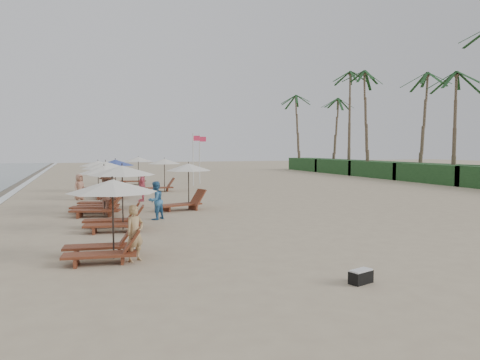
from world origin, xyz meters
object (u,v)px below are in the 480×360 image
object	(u,v)px
lounger_station_0	(105,216)
lounger_station_1	(116,197)
beachgoer_far_b	(79,187)
flag_pole_near	(194,156)
lounger_station_2	(98,192)
inland_station_1	(162,172)
beachgoer_near	(135,233)
beachgoer_mid_b	(107,194)
beachgoer_far_a	(142,186)
inland_station_0	(184,183)
beachgoer_mid_a	(156,200)
duffel_bag	(361,276)
lounger_station_3	(101,185)
lounger_station_4	(112,179)
lounger_station_5	(95,175)
inland_station_2	(135,169)

from	to	relation	value
lounger_station_0	lounger_station_1	xyz separation A→B (m)	(0.61, 4.55, 0.02)
beachgoer_far_b	flag_pole_near	bearing A→B (deg)	1.87
lounger_station_2	inland_station_1	bearing A→B (deg)	66.18
beachgoer_near	beachgoer_mid_b	bearing A→B (deg)	60.43
lounger_station_2	beachgoer_far_a	xyz separation A→B (m)	(2.53, 4.73, -0.16)
inland_station_0	beachgoer_mid_a	world-z (taller)	inland_station_0
beachgoer_far_a	duffel_bag	size ratio (longest dim) A/B	2.80
beachgoer_mid_a	duffel_bag	world-z (taller)	beachgoer_mid_a
beachgoer_near	lounger_station_1	bearing A→B (deg)	60.45
lounger_station_0	beachgoer_near	bearing A→B (deg)	-33.22
beachgoer_mid_a	beachgoer_mid_b	size ratio (longest dim) A/B	0.86
lounger_station_3	lounger_station_4	world-z (taller)	lounger_station_3
lounger_station_1	beachgoer_mid_b	size ratio (longest dim) A/B	1.45
inland_station_0	inland_station_1	bearing A→B (deg)	86.65
beachgoer_mid_a	beachgoer_far_a	size ratio (longest dim) A/B	0.94
lounger_station_2	beachgoer_far_b	distance (m)	6.61
lounger_station_5	beachgoer_mid_b	xyz separation A→B (m)	(0.15, -11.56, -0.20)
duffel_bag	beachgoer_mid_a	bearing A→B (deg)	105.09
lounger_station_3	lounger_station_1	bearing A→B (deg)	-87.81
inland_station_0	beachgoer_far_a	size ratio (longest dim) A/B	1.67
lounger_station_5	beachgoer_mid_a	xyz separation A→B (m)	(1.96, -13.74, -0.33)
inland_station_1	inland_station_2	world-z (taller)	same
beachgoer_mid_b	beachgoer_far_b	bearing A→B (deg)	-18.97
inland_station_1	beachgoer_near	size ratio (longest dim) A/B	1.83
duffel_bag	lounger_station_2	bearing A→B (deg)	111.62
beachgoer_far_b	flag_pole_near	xyz separation A→B (m)	(8.51, 7.57, 1.56)
beachgoer_far_b	duffel_bag	size ratio (longest dim) A/B	2.43
lounger_station_1	beachgoer_near	world-z (taller)	lounger_station_1
lounger_station_3	inland_station_2	bearing A→B (deg)	77.43
duffel_bag	flag_pole_near	size ratio (longest dim) A/B	0.15
inland_station_2	beachgoer_near	distance (m)	26.25
inland_station_2	beachgoer_mid_b	xyz separation A→B (m)	(-3.16, -16.98, -0.36)
lounger_station_5	beachgoer_far_b	world-z (taller)	lounger_station_5
lounger_station_5	inland_station_2	bearing A→B (deg)	58.58
lounger_station_1	beachgoer_far_b	world-z (taller)	lounger_station_1
lounger_station_1	beachgoer_near	distance (m)	5.04
lounger_station_0	inland_station_1	xyz separation A→B (m)	(4.71, 18.99, 0.19)
lounger_station_3	lounger_station_4	bearing A→B (deg)	80.41
lounger_station_2	beachgoer_far_b	bearing A→B (deg)	96.81
lounger_station_0	lounger_station_1	size ratio (longest dim) A/B	0.96
lounger_station_3	beachgoer_mid_a	bearing A→B (deg)	-65.57
beachgoer_far_b	lounger_station_3	bearing A→B (deg)	-116.66
lounger_station_2	lounger_station_3	size ratio (longest dim) A/B	1.04
beachgoer_far_a	lounger_station_0	bearing A→B (deg)	0.93
inland_station_1	inland_station_2	bearing A→B (deg)	98.82
inland_station_0	beachgoer_far_b	size ratio (longest dim) A/B	1.93
lounger_station_0	lounger_station_4	size ratio (longest dim) A/B	1.03
beachgoer_mid_b	beachgoer_near	bearing A→B (deg)	152.09
lounger_station_2	beachgoer_near	world-z (taller)	lounger_station_2
inland_station_2	beachgoer_far_b	world-z (taller)	inland_station_2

